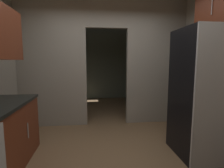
# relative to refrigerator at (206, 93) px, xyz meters

# --- Properties ---
(ground) EXTENTS (20.00, 20.00, 0.00)m
(ground) POSITION_rel_refrigerator_xyz_m (-1.40, -0.13, -0.95)
(ground) COLOR brown
(kitchen_partition) EXTENTS (3.68, 0.12, 2.82)m
(kitchen_partition) POSITION_rel_refrigerator_xyz_m (-1.42, 1.53, 0.54)
(kitchen_partition) COLOR #9E998C
(kitchen_partition) RESTS_ON ground
(adjoining_room_shell) EXTENTS (3.68, 2.90, 2.82)m
(adjoining_room_shell) POSITION_rel_refrigerator_xyz_m (-1.40, 3.51, 0.47)
(adjoining_room_shell) COLOR gray
(adjoining_room_shell) RESTS_ON ground
(refrigerator) EXTENTS (0.83, 0.79, 1.89)m
(refrigerator) POSITION_rel_refrigerator_xyz_m (0.00, 0.00, 0.00)
(refrigerator) COLOR black
(refrigerator) RESTS_ON ground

